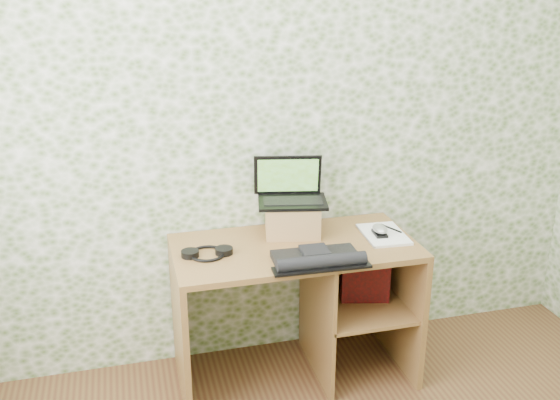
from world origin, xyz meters
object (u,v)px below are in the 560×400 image
object	(u,v)px
desk	(308,289)
riser	(292,218)
keyboard	(318,258)
notepad	(384,234)
laptop	(291,191)

from	to	relation	value
desk	riser	world-z (taller)	riser
keyboard	notepad	bearing A→B (deg)	29.30
desk	riser	size ratio (longest dim) A/B	4.41
desk	notepad	world-z (taller)	notepad
riser	keyboard	bearing A→B (deg)	-87.02
riser	keyboard	size ratio (longest dim) A/B	0.60
desk	notepad	bearing A→B (deg)	-4.80
riser	desk	bearing A→B (deg)	-65.96
desk	laptop	size ratio (longest dim) A/B	3.11
laptop	notepad	distance (m)	0.52
notepad	desk	bearing A→B (deg)	178.66
keyboard	notepad	distance (m)	0.48
notepad	riser	bearing A→B (deg)	164.94
riser	keyboard	distance (m)	0.37
desk	riser	distance (m)	0.37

